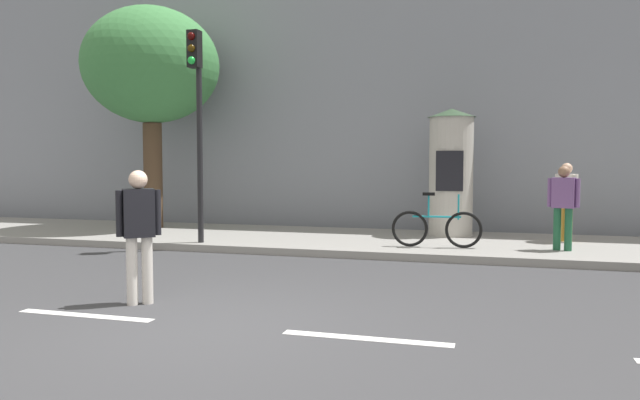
% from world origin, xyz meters
% --- Properties ---
extents(ground_plane, '(80.00, 80.00, 0.00)m').
position_xyz_m(ground_plane, '(0.00, 0.00, 0.00)').
color(ground_plane, '#38383A').
extents(sidewalk_curb, '(36.00, 4.00, 0.15)m').
position_xyz_m(sidewalk_curb, '(0.00, 7.00, 0.07)').
color(sidewalk_curb, gray).
rests_on(sidewalk_curb, ground_plane).
extents(lane_markings, '(25.80, 0.16, 0.01)m').
position_xyz_m(lane_markings, '(-0.00, 0.00, 0.00)').
color(lane_markings, silver).
rests_on(lane_markings, ground_plane).
extents(building_backdrop, '(36.00, 5.00, 8.61)m').
position_xyz_m(building_backdrop, '(0.00, 12.00, 4.30)').
color(building_backdrop, gray).
rests_on(building_backdrop, ground_plane).
extents(traffic_light, '(0.24, 0.45, 4.36)m').
position_xyz_m(traffic_light, '(-2.94, 5.24, 3.08)').
color(traffic_light, black).
rests_on(traffic_light, sidewalk_curb).
extents(poster_column, '(1.10, 1.10, 2.92)m').
position_xyz_m(poster_column, '(2.03, 8.12, 1.63)').
color(poster_column, '#B2ADA3').
rests_on(poster_column, sidewalk_curb).
extents(street_tree, '(3.45, 3.45, 5.63)m').
position_xyz_m(street_tree, '(-5.49, 7.69, 4.27)').
color(street_tree, '#4C3826').
rests_on(street_tree, sidewalk_curb).
extents(pedestrian_tallest, '(0.46, 0.43, 1.73)m').
position_xyz_m(pedestrian_tallest, '(-1.41, 0.70, 1.01)').
color(pedestrian_tallest, silver).
rests_on(pedestrian_tallest, ground_plane).
extents(pedestrian_with_backpack, '(0.57, 0.34, 1.62)m').
position_xyz_m(pedestrian_with_backpack, '(4.26, 6.22, 1.09)').
color(pedestrian_with_backpack, '#1E5938').
rests_on(pedestrian_with_backpack, sidewalk_curb).
extents(pedestrian_in_light_jacket, '(0.44, 0.51, 1.67)m').
position_xyz_m(pedestrian_in_light_jacket, '(4.45, 7.56, 1.13)').
color(pedestrian_in_light_jacket, '#B78C33').
rests_on(pedestrian_in_light_jacket, sidewalk_curb).
extents(bicycle_leaning, '(1.77, 0.19, 1.09)m').
position_xyz_m(bicycle_leaning, '(1.90, 5.98, 0.54)').
color(bicycle_leaning, black).
rests_on(bicycle_leaning, sidewalk_curb).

